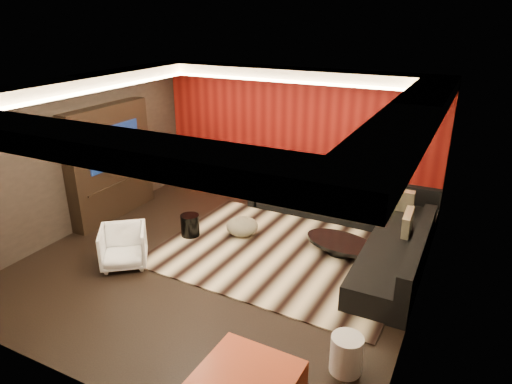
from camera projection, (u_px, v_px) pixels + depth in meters
The scene contains 25 objects.
floor at pixel (223, 261), 7.52m from camera, with size 6.00×6.00×0.02m, color black.
ceiling at pixel (218, 87), 6.47m from camera, with size 6.00×6.00×0.02m, color silver.
wall_back at pixel (295, 136), 9.49m from camera, with size 6.00×0.02×2.80m, color black.
wall_left at pixel (78, 155), 8.25m from camera, with size 0.02×6.00×2.80m, color black.
wall_right at pixel (427, 218), 5.74m from camera, with size 0.02×6.00×2.80m, color black.
red_feature_wall at pixel (294, 136), 9.46m from camera, with size 5.98×0.05×2.78m, color #6B0C0A.
soffit_back at pixel (291, 74), 8.76m from camera, with size 6.00×0.60×0.22m, color silver.
soffit_front at pixel (70, 141), 4.28m from camera, with size 6.00×0.60×0.22m, color silver.
soffit_left at pixel (80, 83), 7.64m from camera, with size 0.60×4.80×0.22m, color silver.
soffit_right at pixel (414, 114), 5.39m from camera, with size 0.60×4.80×0.22m, color silver.
cove_back at pixel (284, 81), 8.51m from camera, with size 4.80×0.08×0.04m, color #FFD899.
cove_front at pixel (98, 141), 4.59m from camera, with size 4.80×0.08×0.04m, color #FFD899.
cove_left at pixel (96, 90), 7.53m from camera, with size 0.08×4.80×0.04m, color #FFD899.
cove_right at pixel (384, 119), 5.57m from camera, with size 0.08×4.80×0.04m, color #FFD899.
tv_surround at pixel (110, 162), 8.79m from camera, with size 0.30×2.00×2.20m, color black.
tv_screen at pixel (115, 146), 8.60m from camera, with size 0.04×1.30×0.80m, color black.
tv_shelf at pixel (119, 183), 8.87m from camera, with size 0.04×1.60×0.04m, color black.
rug at pixel (282, 253), 7.70m from camera, with size 4.00×3.00×0.02m, color beige.
coffee_table at pixel (340, 247), 7.69m from camera, with size 1.25×1.25×0.21m, color black.
drum_stool at pixel (190, 225), 8.24m from camera, with size 0.34×0.34×0.40m, color black.
striped_pouf at pixel (242, 226), 8.28m from camera, with size 0.58×0.58×0.32m, color beige.
white_side_table at pixel (346, 354), 5.13m from camera, with size 0.37×0.37×0.46m, color white.
armchair at pixel (124, 247), 7.27m from camera, with size 0.69×0.72×0.65m, color white.
sectional_sofa at pixel (358, 222), 8.24m from camera, with size 3.65×3.50×0.75m.
throw_pillows at pixel (354, 194), 8.57m from camera, with size 3.11×1.63×0.50m.
Camera 1 is at (3.43, -5.62, 3.83)m, focal length 32.00 mm.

